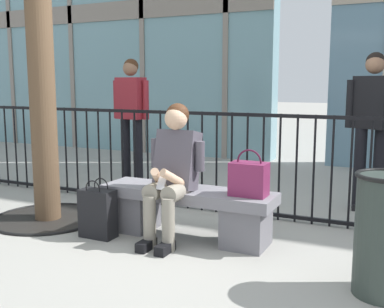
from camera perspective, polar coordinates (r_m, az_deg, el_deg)
ground_plane at (r=4.29m, az=-0.59°, el=-10.13°), size 60.00×60.00×0.00m
stone_bench at (r=4.21m, az=-0.59°, el=-6.64°), size 1.60×0.44×0.45m
seated_person_with_phone at (r=4.05m, az=-2.39°, el=-1.76°), size 0.52×0.66×1.21m
handbag_on_bench at (r=3.91m, az=6.99°, el=-2.99°), size 0.31×0.19×0.39m
shopping_bag at (r=4.31m, az=-11.48°, el=-7.10°), size 0.32×0.17×0.54m
bystander_at_railing at (r=6.43m, az=-7.47°, el=5.20°), size 0.55×0.28×1.71m
bystander_further_back at (r=5.37m, az=21.20°, el=4.01°), size 0.55×0.37×1.71m
plaza_railing at (r=4.94m, az=3.94°, el=-1.06°), size 7.72×0.04×1.08m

